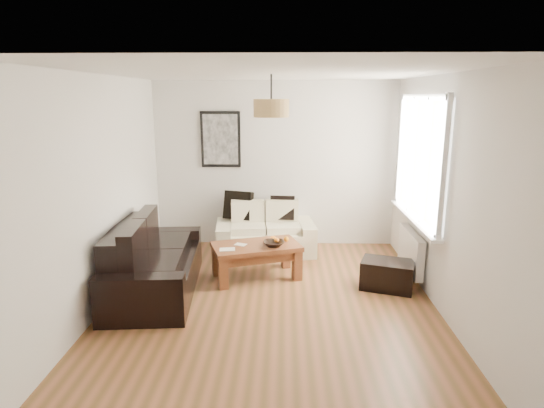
{
  "coord_description": "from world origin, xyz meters",
  "views": [
    {
      "loc": [
        0.15,
        -4.92,
        2.36
      ],
      "look_at": [
        0.0,
        0.6,
        1.05
      ],
      "focal_mm": 30.11,
      "sensor_mm": 36.0,
      "label": 1
    }
  ],
  "objects_px": {
    "loveseat_cream": "(265,229)",
    "sofa_leather": "(155,259)",
    "ottoman": "(387,275)",
    "coffee_table": "(256,261)"
  },
  "relations": [
    {
      "from": "ottoman",
      "to": "sofa_leather",
      "type": "bearing_deg",
      "value": -176.92
    },
    {
      "from": "coffee_table",
      "to": "ottoman",
      "type": "xyz_separation_m",
      "value": [
        1.66,
        -0.31,
        -0.05
      ]
    },
    {
      "from": "sofa_leather",
      "to": "ottoman",
      "type": "relative_size",
      "value": 3.07
    },
    {
      "from": "sofa_leather",
      "to": "ottoman",
      "type": "distance_m",
      "value": 2.89
    },
    {
      "from": "sofa_leather",
      "to": "loveseat_cream",
      "type": "bearing_deg",
      "value": -46.19
    },
    {
      "from": "loveseat_cream",
      "to": "ottoman",
      "type": "bearing_deg",
      "value": -45.72
    },
    {
      "from": "loveseat_cream",
      "to": "sofa_leather",
      "type": "distance_m",
      "value": 1.96
    },
    {
      "from": "sofa_leather",
      "to": "ottoman",
      "type": "height_order",
      "value": "sofa_leather"
    },
    {
      "from": "loveseat_cream",
      "to": "sofa_leather",
      "type": "height_order",
      "value": "sofa_leather"
    },
    {
      "from": "ottoman",
      "to": "loveseat_cream",
      "type": "bearing_deg",
      "value": 140.25
    }
  ]
}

